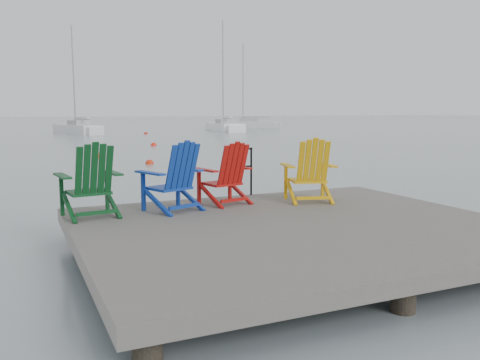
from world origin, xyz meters
name	(u,v)px	position (x,y,z in m)	size (l,w,h in m)	color
ground	(295,257)	(0.00, 0.00, 0.00)	(400.00, 400.00, 0.00)	gray
dock	(295,233)	(0.00, 0.00, 0.35)	(6.00, 5.00, 1.40)	#302D2A
handrail	(241,167)	(0.25, 2.45, 1.04)	(0.48, 0.04, 0.90)	black
chair_green	(91,180)	(-2.58, 1.59, 1.06)	(0.95, 0.90, 1.10)	#0A3A18
chair_blue	(174,176)	(-1.31, 1.54, 1.05)	(1.05, 1.00, 1.10)	navy
chair_red	(226,173)	(-0.33, 1.77, 1.03)	(0.95, 0.90, 1.05)	#A00F0B
chair_yellow	(310,170)	(1.08, 1.37, 1.05)	(1.03, 0.98, 1.10)	#D59B0B
sailboat_near	(78,130)	(2.12, 43.41, 0.36)	(3.83, 7.56, 10.24)	silver
sailboat_mid	(224,127)	(17.19, 44.01, 0.36)	(3.40, 8.78, 11.79)	white
sailboat_far	(246,125)	(23.06, 51.04, 0.36)	(7.33, 5.74, 10.46)	silver
buoy_a	(150,164)	(1.35, 13.63, 0.00)	(0.34, 0.34, 0.34)	red
buoy_b	(100,157)	(-0.01, 17.27, 0.00)	(0.41, 0.41, 0.41)	red
buoy_c	(154,146)	(4.28, 24.14, 0.00)	(0.36, 0.36, 0.36)	red
buoy_d	(146,134)	(7.73, 40.00, 0.00)	(0.35, 0.35, 0.35)	red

